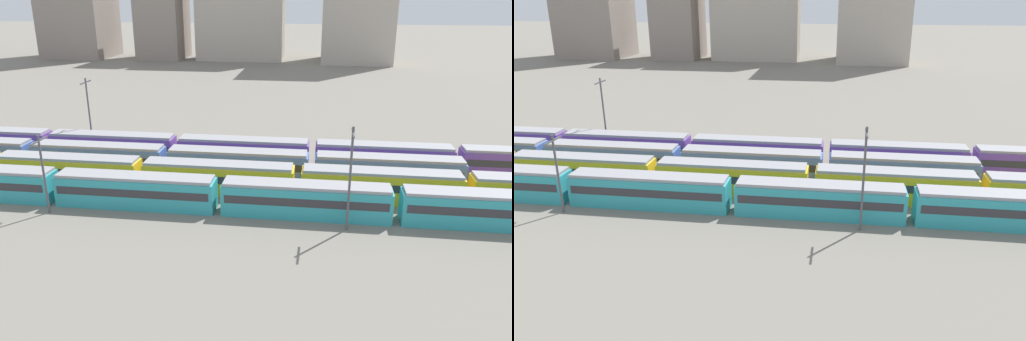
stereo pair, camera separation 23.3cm
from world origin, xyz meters
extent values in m
plane|color=slate|center=(0.00, 7.80, 0.00)|extent=(600.00, 600.00, 0.00)
cube|color=teal|center=(16.60, 0.00, 1.70)|extent=(18.00, 3.00, 3.40)
cube|color=#2D2D33|center=(16.60, 0.00, 2.11)|extent=(17.20, 3.06, 0.90)
cube|color=#939399|center=(16.60, 0.00, 3.57)|extent=(17.60, 2.70, 0.35)
cube|color=teal|center=(35.50, 0.00, 1.70)|extent=(18.00, 3.00, 3.40)
cube|color=#2D2D33|center=(35.50, 0.00, 2.11)|extent=(17.20, 3.06, 0.90)
cube|color=#939399|center=(35.50, 0.00, 3.57)|extent=(17.60, 2.70, 0.35)
cube|color=teal|center=(54.40, 0.00, 1.70)|extent=(18.00, 3.00, 3.40)
cube|color=#2D2D33|center=(54.40, 0.00, 2.11)|extent=(17.20, 3.06, 0.90)
cube|color=#939399|center=(54.40, 0.00, 3.57)|extent=(17.60, 2.70, 0.35)
cube|color=yellow|center=(6.00, 5.20, 1.70)|extent=(18.00, 3.00, 3.40)
cube|color=#2D2D33|center=(6.00, 5.20, 2.11)|extent=(17.20, 3.06, 0.90)
cube|color=#939399|center=(6.00, 5.20, 3.57)|extent=(17.60, 2.70, 0.35)
cube|color=yellow|center=(24.90, 5.20, 1.70)|extent=(18.00, 3.00, 3.40)
cube|color=#2D2D33|center=(24.90, 5.20, 2.11)|extent=(17.20, 3.06, 0.90)
cube|color=#939399|center=(24.90, 5.20, 3.57)|extent=(17.60, 2.70, 0.35)
cube|color=yellow|center=(43.80, 5.20, 1.70)|extent=(18.00, 3.00, 3.40)
cube|color=#2D2D33|center=(43.80, 5.20, 2.11)|extent=(17.20, 3.06, 0.90)
cube|color=#939399|center=(43.80, 5.20, 3.57)|extent=(17.60, 2.70, 0.35)
cube|color=#4C70BC|center=(7.46, 10.40, 1.70)|extent=(18.00, 3.00, 3.40)
cube|color=#2D2D33|center=(7.46, 10.40, 2.11)|extent=(17.20, 3.06, 0.90)
cube|color=#939399|center=(7.46, 10.40, 3.57)|extent=(17.60, 2.70, 0.35)
cube|color=#4C70BC|center=(26.36, 10.40, 1.70)|extent=(18.00, 3.00, 3.40)
cube|color=#2D2D33|center=(26.36, 10.40, 2.11)|extent=(17.20, 3.06, 0.90)
cube|color=#939399|center=(26.36, 10.40, 3.57)|extent=(17.60, 2.70, 0.35)
cube|color=#4C70BC|center=(45.26, 10.40, 1.70)|extent=(18.00, 3.00, 3.40)
cube|color=#2D2D33|center=(45.26, 10.40, 2.11)|extent=(17.20, 3.06, 0.90)
cube|color=#939399|center=(45.26, 10.40, 3.57)|extent=(17.60, 2.70, 0.35)
cube|color=#6B429E|center=(7.36, 15.60, 1.70)|extent=(18.00, 3.00, 3.40)
cube|color=#2D2D33|center=(7.36, 15.60, 2.11)|extent=(17.20, 3.06, 0.90)
cube|color=#939399|center=(7.36, 15.60, 3.57)|extent=(17.60, 2.70, 0.35)
cube|color=#6B429E|center=(26.26, 15.60, 1.70)|extent=(18.00, 3.00, 3.40)
cube|color=#2D2D33|center=(26.26, 15.60, 2.11)|extent=(17.20, 3.06, 0.90)
cube|color=#939399|center=(26.26, 15.60, 3.57)|extent=(17.60, 2.70, 0.35)
cube|color=#6B429E|center=(45.16, 15.60, 1.70)|extent=(18.00, 3.00, 3.40)
cube|color=#2D2D33|center=(45.16, 15.60, 2.11)|extent=(17.20, 3.06, 0.90)
cube|color=#939399|center=(45.16, 15.60, 3.57)|extent=(17.60, 2.70, 0.35)
cylinder|color=#4C4C51|center=(39.82, -2.78, 5.43)|extent=(0.24, 0.24, 10.86)
cube|color=#47474C|center=(39.82, -2.78, 10.26)|extent=(0.16, 3.20, 0.16)
cylinder|color=#4C4C51|center=(2.80, 18.54, 5.49)|extent=(0.24, 0.24, 10.98)
cube|color=#47474C|center=(2.80, 18.54, 10.38)|extent=(0.16, 3.20, 0.16)
cylinder|color=#4C4C51|center=(7.69, -2.97, 4.40)|extent=(0.24, 0.24, 8.80)
cube|color=#47474C|center=(7.69, -2.97, 8.20)|extent=(0.16, 3.20, 0.16)
cube|color=gray|center=(-18.91, 122.65, 15.63)|extent=(14.71, 18.30, 31.27)
cube|color=#B2A899|center=(8.31, 122.65, 18.74)|extent=(28.78, 13.56, 37.47)
camera|label=1|loc=(36.79, -48.87, 23.11)|focal=34.79mm
camera|label=2|loc=(37.02, -48.83, 23.11)|focal=34.79mm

